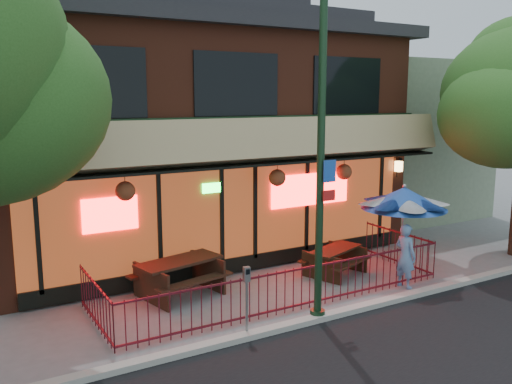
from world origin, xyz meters
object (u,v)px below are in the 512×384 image
Objects in this scene: picnic_table_left at (180,272)px; picnic_table_right at (335,257)px; pedestrian at (405,256)px; street_light at (321,173)px; parking_meter_near at (247,290)px; patio_umbrella at (404,198)px.

picnic_table_left reaches higher than picnic_table_right.
street_light is at bearing 93.55° from pedestrian.
pedestrian is at bearing 9.40° from street_light.
parking_meter_near reaches higher than picnic_table_right.
picnic_table_right is 1.91m from pedestrian.
street_light is 3.87m from pedestrian.
street_light is 2.78m from parking_meter_near.
picnic_table_left is at bearing 95.54° from parking_meter_near.
picnic_table_right is (4.17, -0.64, -0.10)m from picnic_table_left.
street_light is 4.87× the size of parking_meter_near.
street_light is 4.07m from picnic_table_right.
picnic_table_left is 1.16× the size of picnic_table_right.
picnic_table_left is at bearing 171.30° from picnic_table_right.
street_light reaches higher than picnic_table_left.
street_light is at bearing -135.00° from picnic_table_right.
parking_meter_near is (0.27, -2.80, 0.40)m from picnic_table_left.
picnic_table_left is 1.62× the size of parking_meter_near.
patio_umbrella is 1.73× the size of parking_meter_near.
street_light reaches higher than parking_meter_near.
pedestrian is at bearing -62.25° from picnic_table_right.
patio_umbrella is 1.52m from pedestrian.
patio_umbrella reaches higher than pedestrian.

